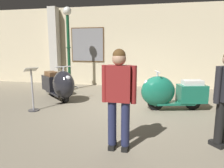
{
  "coord_description": "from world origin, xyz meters",
  "views": [
    {
      "loc": [
        0.72,
        -5.25,
        1.67
      ],
      "look_at": [
        -0.56,
        0.72,
        0.56
      ],
      "focal_mm": 33.3,
      "sensor_mm": 36.0,
      "label": 1
    }
  ],
  "objects_px": {
    "scooter_1": "(168,92)",
    "visitor_1": "(119,93)",
    "scooter_0": "(60,85)",
    "lamppost": "(68,43)",
    "info_stanchion": "(33,93)"
  },
  "relations": [
    {
      "from": "lamppost",
      "to": "info_stanchion",
      "type": "xyz_separation_m",
      "value": [
        0.15,
        -2.72,
        -1.32
      ]
    },
    {
      "from": "scooter_1",
      "to": "visitor_1",
      "type": "xyz_separation_m",
      "value": [
        -0.89,
        -2.38,
        0.47
      ]
    },
    {
      "from": "lamppost",
      "to": "info_stanchion",
      "type": "bearing_deg",
      "value": -86.85
    },
    {
      "from": "visitor_1",
      "to": "scooter_0",
      "type": "bearing_deg",
      "value": 41.39
    },
    {
      "from": "scooter_1",
      "to": "info_stanchion",
      "type": "bearing_deg",
      "value": -1.28
    },
    {
      "from": "info_stanchion",
      "to": "visitor_1",
      "type": "bearing_deg",
      "value": -31.62
    },
    {
      "from": "lamppost",
      "to": "visitor_1",
      "type": "relative_size",
      "value": 1.9
    },
    {
      "from": "scooter_1",
      "to": "info_stanchion",
      "type": "xyz_separation_m",
      "value": [
        -3.46,
        -0.81,
        0.01
      ]
    },
    {
      "from": "scooter_0",
      "to": "visitor_1",
      "type": "bearing_deg",
      "value": -7.91
    },
    {
      "from": "scooter_1",
      "to": "lamppost",
      "type": "distance_m",
      "value": 4.29
    },
    {
      "from": "visitor_1",
      "to": "scooter_1",
      "type": "bearing_deg",
      "value": -19.99
    },
    {
      "from": "info_stanchion",
      "to": "scooter_0",
      "type": "bearing_deg",
      "value": 80.12
    },
    {
      "from": "scooter_1",
      "to": "info_stanchion",
      "type": "height_order",
      "value": "info_stanchion"
    },
    {
      "from": "scooter_0",
      "to": "scooter_1",
      "type": "height_order",
      "value": "scooter_0"
    },
    {
      "from": "scooter_0",
      "to": "info_stanchion",
      "type": "bearing_deg",
      "value": -58.62
    }
  ]
}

